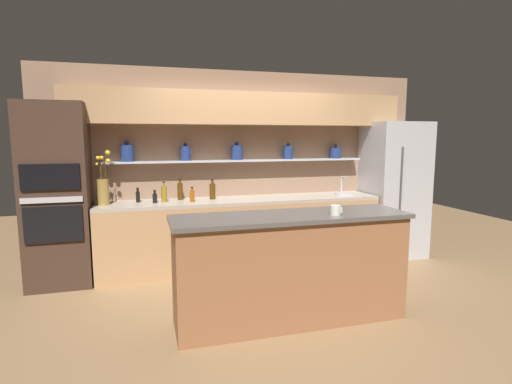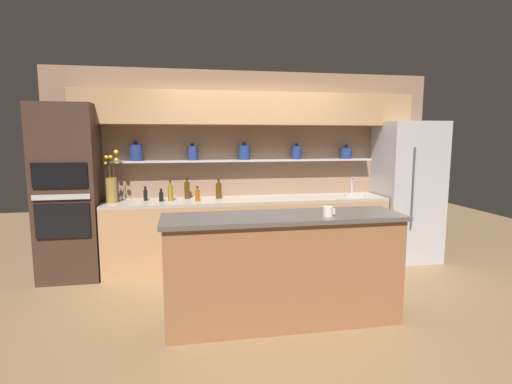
{
  "view_description": "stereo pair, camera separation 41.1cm",
  "coord_description": "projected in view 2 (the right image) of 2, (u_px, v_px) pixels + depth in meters",
  "views": [
    {
      "loc": [
        -1.3,
        -3.77,
        1.72
      ],
      "look_at": [
        -0.1,
        0.42,
        1.12
      ],
      "focal_mm": 28.0,
      "sensor_mm": 36.0,
      "label": 1
    },
    {
      "loc": [
        -0.9,
        -3.86,
        1.72
      ],
      "look_at": [
        -0.1,
        0.42,
        1.12
      ],
      "focal_mm": 28.0,
      "sensor_mm": 36.0,
      "label": 2
    }
  ],
  "objects": [
    {
      "name": "bottle_spirit_2",
      "position": [
        219.0,
        190.0,
        5.23
      ],
      "size": [
        0.08,
        0.08,
        0.26
      ],
      "color": "#4C2D0C",
      "rests_on": "back_counter_unit"
    },
    {
      "name": "bottle_sauce_0",
      "position": [
        161.0,
        196.0,
        5.01
      ],
      "size": [
        0.05,
        0.05,
        0.16
      ],
      "color": "black",
      "rests_on": "back_counter_unit"
    },
    {
      "name": "back_counter_unit",
      "position": [
        249.0,
        233.0,
        5.3
      ],
      "size": [
        3.66,
        0.62,
        0.92
      ],
      "color": "tan",
      "rests_on": "ground_plane"
    },
    {
      "name": "ground_plane",
      "position": [
        273.0,
        303.0,
        4.16
      ],
      "size": [
        12.0,
        12.0,
        0.0
      ],
      "primitive_type": "plane",
      "color": "olive"
    },
    {
      "name": "oven_tower",
      "position": [
        69.0,
        193.0,
        4.81
      ],
      "size": [
        0.7,
        0.64,
        2.11
      ],
      "color": "#3D281E",
      "rests_on": "ground_plane"
    },
    {
      "name": "bottle_oil_4",
      "position": [
        170.0,
        193.0,
        5.05
      ],
      "size": [
        0.07,
        0.07,
        0.26
      ],
      "color": "olive",
      "rests_on": "back_counter_unit"
    },
    {
      "name": "refrigerator",
      "position": [
        407.0,
        191.0,
        5.6
      ],
      "size": [
        0.79,
        0.73,
        1.93
      ],
      "color": "#B7B7BC",
      "rests_on": "ground_plane"
    },
    {
      "name": "bottle_spirit_5",
      "position": [
        187.0,
        190.0,
        5.22
      ],
      "size": [
        0.07,
        0.07,
        0.27
      ],
      "color": "#4C2D0C",
      "rests_on": "back_counter_unit"
    },
    {
      "name": "bottle_sauce_1",
      "position": [
        197.0,
        195.0,
        5.03
      ],
      "size": [
        0.06,
        0.06,
        0.19
      ],
      "color": "#9E4C0A",
      "rests_on": "back_counter_unit"
    },
    {
      "name": "coffee_mug",
      "position": [
        328.0,
        211.0,
        3.55
      ],
      "size": [
        0.11,
        0.09,
        0.09
      ],
      "color": "silver",
      "rests_on": "island_counter"
    },
    {
      "name": "back_wall_unit",
      "position": [
        248.0,
        150.0,
        5.44
      ],
      "size": [
        5.2,
        0.44,
        2.6
      ],
      "color": "#937056",
      "rests_on": "ground_plane"
    },
    {
      "name": "island_counter",
      "position": [
        283.0,
        269.0,
        3.69
      ],
      "size": [
        2.2,
        0.61,
        1.02
      ],
      "color": "#99603D",
      "rests_on": "ground_plane"
    },
    {
      "name": "bottle_sauce_3",
      "position": [
        145.0,
        195.0,
        5.07
      ],
      "size": [
        0.05,
        0.05,
        0.18
      ],
      "color": "black",
      "rests_on": "back_counter_unit"
    },
    {
      "name": "sink_fixture",
      "position": [
        355.0,
        194.0,
        5.51
      ],
      "size": [
        0.29,
        0.29,
        0.25
      ],
      "color": "#B7B7BC",
      "rests_on": "back_counter_unit"
    },
    {
      "name": "flower_vase",
      "position": [
        112.0,
        187.0,
        4.9
      ],
      "size": [
        0.18,
        0.15,
        0.65
      ],
      "color": "olive",
      "rests_on": "back_counter_unit"
    }
  ]
}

